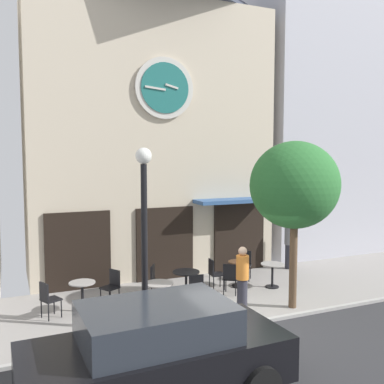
% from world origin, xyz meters
% --- Properties ---
extents(ground_plane, '(28.11, 11.16, 0.13)m').
position_xyz_m(ground_plane, '(0.00, -1.19, -0.02)').
color(ground_plane, gray).
extents(clock_building, '(8.09, 3.99, 10.88)m').
position_xyz_m(clock_building, '(-0.48, 5.69, 5.61)').
color(clock_building, beige).
rests_on(clock_building, ground_plane).
extents(neighbor_building_right, '(6.38, 3.25, 12.31)m').
position_xyz_m(neighbor_building_right, '(7.17, 5.99, 6.15)').
color(neighbor_building_right, '#B2B2BC').
rests_on(neighbor_building_right, ground_plane).
extents(street_lamp, '(0.36, 0.36, 4.11)m').
position_xyz_m(street_lamp, '(-2.28, 0.69, 2.09)').
color(street_lamp, black).
rests_on(street_lamp, ground_plane).
extents(street_tree, '(2.35, 2.11, 4.30)m').
position_xyz_m(street_tree, '(1.67, 0.59, 3.17)').
color(street_tree, brown).
rests_on(street_tree, ground_plane).
extents(cafe_table_center_right, '(0.66, 0.66, 0.76)m').
position_xyz_m(cafe_table_center_right, '(-3.38, 2.45, 0.52)').
color(cafe_table_center_right, black).
rests_on(cafe_table_center_right, ground_plane).
extents(cafe_table_leftmost, '(0.72, 0.72, 0.77)m').
position_xyz_m(cafe_table_leftmost, '(-1.64, 1.59, 0.55)').
color(cafe_table_leftmost, black).
rests_on(cafe_table_leftmost, ground_plane).
extents(cafe_table_center, '(0.75, 0.75, 0.74)m').
position_xyz_m(cafe_table_center, '(-0.57, 2.38, 0.54)').
color(cafe_table_center, black).
rests_on(cafe_table_center, ground_plane).
extents(cafe_table_near_curb, '(0.62, 0.62, 0.76)m').
position_xyz_m(cafe_table_near_curb, '(1.28, 2.72, 0.50)').
color(cafe_table_near_curb, black).
rests_on(cafe_table_near_curb, ground_plane).
extents(cafe_table_rightmost, '(0.70, 0.70, 0.72)m').
position_xyz_m(cafe_table_rightmost, '(2.16, 2.23, 0.50)').
color(cafe_table_rightmost, black).
rests_on(cafe_table_rightmost, ground_plane).
extents(cafe_chair_left_end, '(0.56, 0.56, 0.90)m').
position_xyz_m(cafe_chair_left_end, '(0.67, 2.13, 0.53)').
color(cafe_chair_left_end, black).
rests_on(cafe_chair_left_end, ground_plane).
extents(cafe_chair_by_entrance, '(0.43, 0.43, 0.90)m').
position_xyz_m(cafe_chair_by_entrance, '(0.47, 2.73, 0.53)').
color(cafe_chair_by_entrance, black).
rests_on(cafe_chair_by_entrance, ground_plane).
extents(cafe_chair_near_tree, '(0.55, 0.55, 0.90)m').
position_xyz_m(cafe_chair_near_tree, '(-2.56, 2.74, 0.53)').
color(cafe_chair_near_tree, black).
rests_on(cafe_chair_near_tree, ground_plane).
extents(cafe_chair_curbside, '(0.53, 0.53, 0.90)m').
position_xyz_m(cafe_chair_curbside, '(-4.22, 2.31, 0.53)').
color(cafe_chair_curbside, black).
rests_on(cafe_chair_curbside, ground_plane).
extents(cafe_chair_facing_street, '(0.47, 0.47, 0.90)m').
position_xyz_m(cafe_chair_facing_street, '(-0.66, 1.56, 0.53)').
color(cafe_chair_facing_street, black).
rests_on(cafe_chair_facing_street, ground_plane).
extents(cafe_chair_near_lamp, '(0.42, 0.42, 0.90)m').
position_xyz_m(cafe_chair_near_lamp, '(-1.70, 0.76, 0.53)').
color(cafe_chair_near_lamp, black).
rests_on(cafe_chair_near_lamp, ground_plane).
extents(cafe_chair_corner, '(0.56, 0.56, 0.90)m').
position_xyz_m(cafe_chair_corner, '(1.83, 3.30, 0.53)').
color(cafe_chair_corner, black).
rests_on(cafe_chair_corner, ground_plane).
extents(cafe_chair_outer, '(0.55, 0.55, 0.90)m').
position_xyz_m(cafe_chair_outer, '(-1.33, 2.75, 0.53)').
color(cafe_chair_outer, black).
rests_on(cafe_chair_outer, ground_plane).
extents(pedestrian_orange, '(0.36, 0.36, 1.67)m').
position_xyz_m(pedestrian_orange, '(0.29, 0.81, 0.86)').
color(pedestrian_orange, '#2D2D38').
rests_on(pedestrian_orange, ground_plane).
extents(pedestrian_grey, '(0.32, 0.32, 1.67)m').
position_xyz_m(pedestrian_grey, '(3.90, 3.80, 0.86)').
color(pedestrian_grey, '#2D2D38').
rests_on(pedestrian_grey, ground_plane).
extents(parked_car_black, '(4.34, 2.10, 1.55)m').
position_xyz_m(parked_car_black, '(-2.90, -1.95, 0.76)').
color(parked_car_black, black).
rests_on(parked_car_black, ground_plane).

